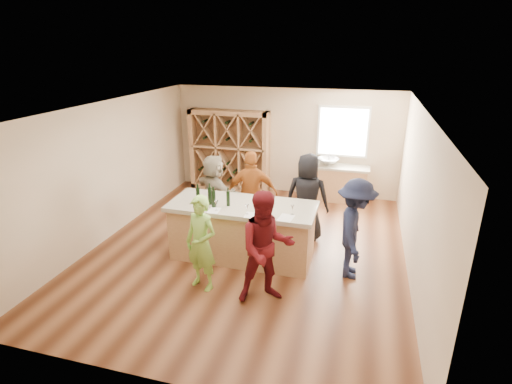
% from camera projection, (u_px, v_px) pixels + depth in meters
% --- Properties ---
extents(floor, '(6.00, 7.00, 0.10)m').
position_uv_depth(floor, '(249.00, 251.00, 8.01)').
color(floor, brown).
rests_on(floor, ground).
extents(ceiling, '(6.00, 7.00, 0.10)m').
position_uv_depth(ceiling, '(247.00, 105.00, 7.00)').
color(ceiling, white).
rests_on(ceiling, ground).
extents(wall_back, '(6.00, 0.10, 2.80)m').
position_uv_depth(wall_back, '(285.00, 141.00, 10.71)').
color(wall_back, '#CDB595').
rests_on(wall_back, ground).
extents(wall_front, '(6.00, 0.10, 2.80)m').
position_uv_depth(wall_front, '(155.00, 286.00, 4.30)').
color(wall_front, '#CDB595').
rests_on(wall_front, ground).
extents(wall_left, '(0.10, 7.00, 2.80)m').
position_uv_depth(wall_left, '(107.00, 170.00, 8.26)').
color(wall_left, '#CDB595').
rests_on(wall_left, ground).
extents(wall_right, '(0.10, 7.00, 2.80)m').
position_uv_depth(wall_right, '(421.00, 198.00, 6.75)').
color(wall_right, '#CDB595').
rests_on(wall_right, ground).
extents(window_frame, '(1.30, 0.06, 1.30)m').
position_uv_depth(window_frame, '(343.00, 132.00, 10.15)').
color(window_frame, white).
rests_on(window_frame, wall_back).
extents(window_pane, '(1.18, 0.01, 1.18)m').
position_uv_depth(window_pane, '(343.00, 132.00, 10.12)').
color(window_pane, white).
rests_on(window_pane, wall_back).
extents(wine_rack, '(2.20, 0.45, 2.20)m').
position_uv_depth(wine_rack, '(229.00, 151.00, 10.94)').
color(wine_rack, tan).
rests_on(wine_rack, floor).
extents(back_counter_base, '(1.60, 0.58, 0.86)m').
position_uv_depth(back_counter_base, '(335.00, 184.00, 10.39)').
color(back_counter_base, tan).
rests_on(back_counter_base, floor).
extents(back_counter_top, '(1.70, 0.62, 0.06)m').
position_uv_depth(back_counter_top, '(336.00, 167.00, 10.23)').
color(back_counter_top, '#ACA28C').
rests_on(back_counter_top, back_counter_base).
extents(sink, '(0.54, 0.54, 0.19)m').
position_uv_depth(sink, '(328.00, 162.00, 10.23)').
color(sink, silver).
rests_on(sink, back_counter_top).
extents(faucet, '(0.02, 0.02, 0.30)m').
position_uv_depth(faucet, '(329.00, 158.00, 10.38)').
color(faucet, silver).
rests_on(faucet, back_counter_top).
extents(tasting_counter_base, '(2.60, 1.00, 1.00)m').
position_uv_depth(tasting_counter_base, '(243.00, 233.00, 7.55)').
color(tasting_counter_base, tan).
rests_on(tasting_counter_base, floor).
extents(tasting_counter_top, '(2.72, 1.12, 0.08)m').
position_uv_depth(tasting_counter_top, '(242.00, 206.00, 7.36)').
color(tasting_counter_top, '#ACA28C').
rests_on(tasting_counter_top, tasting_counter_base).
extents(wine_bottle_a, '(0.07, 0.07, 0.29)m').
position_uv_depth(wine_bottle_a, '(198.00, 195.00, 7.37)').
color(wine_bottle_a, black).
rests_on(wine_bottle_a, tasting_counter_top).
extents(wine_bottle_c, '(0.09, 0.09, 0.32)m').
position_uv_depth(wine_bottle_c, '(210.00, 196.00, 7.30)').
color(wine_bottle_c, black).
rests_on(wine_bottle_c, tasting_counter_top).
extents(wine_bottle_d, '(0.10, 0.10, 0.31)m').
position_uv_depth(wine_bottle_d, '(214.00, 199.00, 7.17)').
color(wine_bottle_d, black).
rests_on(wine_bottle_d, tasting_counter_top).
extents(wine_bottle_e, '(0.08, 0.08, 0.27)m').
position_uv_depth(wine_bottle_e, '(228.00, 199.00, 7.23)').
color(wine_bottle_e, black).
rests_on(wine_bottle_e, tasting_counter_top).
extents(wine_glass_a, '(0.09, 0.09, 0.20)m').
position_uv_depth(wine_glass_a, '(216.00, 205.00, 7.04)').
color(wine_glass_a, white).
rests_on(wine_glass_a, tasting_counter_top).
extents(wine_glass_b, '(0.08, 0.08, 0.17)m').
position_uv_depth(wine_glass_b, '(247.00, 210.00, 6.89)').
color(wine_glass_b, white).
rests_on(wine_glass_b, tasting_counter_top).
extents(wine_glass_c, '(0.08, 0.08, 0.18)m').
position_uv_depth(wine_glass_c, '(271.00, 213.00, 6.76)').
color(wine_glass_c, white).
rests_on(wine_glass_c, tasting_counter_top).
extents(wine_glass_d, '(0.09, 0.09, 0.18)m').
position_uv_depth(wine_glass_d, '(263.00, 204.00, 7.11)').
color(wine_glass_d, white).
rests_on(wine_glass_d, tasting_counter_top).
extents(wine_glass_e, '(0.07, 0.07, 0.17)m').
position_uv_depth(wine_glass_e, '(292.00, 210.00, 6.87)').
color(wine_glass_e, white).
rests_on(wine_glass_e, tasting_counter_top).
extents(tasting_menu_a, '(0.21, 0.28, 0.00)m').
position_uv_depth(tasting_menu_a, '(214.00, 210.00, 7.07)').
color(tasting_menu_a, white).
rests_on(tasting_menu_a, tasting_counter_top).
extents(tasting_menu_b, '(0.22, 0.28, 0.00)m').
position_uv_depth(tasting_menu_b, '(251.00, 215.00, 6.88)').
color(tasting_menu_b, white).
rests_on(tasting_menu_b, tasting_counter_top).
extents(tasting_menu_c, '(0.27, 0.35, 0.00)m').
position_uv_depth(tasting_menu_c, '(286.00, 218.00, 6.77)').
color(tasting_menu_c, white).
rests_on(tasting_menu_c, tasting_counter_top).
extents(person_near_left, '(0.70, 0.59, 1.63)m').
position_uv_depth(person_near_left, '(201.00, 243.00, 6.48)').
color(person_near_left, '#8CC64C').
rests_on(person_near_left, floor).
extents(person_near_right, '(1.01, 0.83, 1.83)m').
position_uv_depth(person_near_right, '(266.00, 248.00, 6.12)').
color(person_near_right, '#590F14').
rests_on(person_near_right, floor).
extents(person_server, '(0.58, 1.17, 1.78)m').
position_uv_depth(person_server, '(355.00, 229.00, 6.79)').
color(person_server, '#191E38').
rests_on(person_server, floor).
extents(person_far_mid, '(1.18, 0.81, 1.83)m').
position_uv_depth(person_far_mid, '(252.00, 194.00, 8.32)').
color(person_far_mid, '#994C19').
rests_on(person_far_mid, floor).
extents(person_far_right, '(0.92, 0.62, 1.83)m').
position_uv_depth(person_far_right, '(307.00, 197.00, 8.14)').
color(person_far_right, black).
rests_on(person_far_right, floor).
extents(person_far_left, '(1.58, 1.32, 1.66)m').
position_uv_depth(person_far_left, '(215.00, 192.00, 8.68)').
color(person_far_left, gray).
rests_on(person_far_left, floor).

